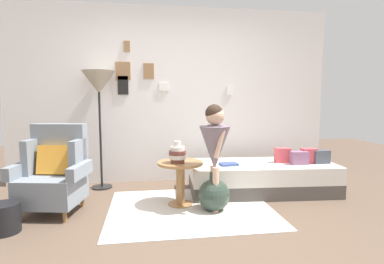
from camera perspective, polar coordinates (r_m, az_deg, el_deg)
name	(u,v)px	position (r m, az deg, el deg)	size (l,w,h in m)	color
ground_plane	(191,234)	(3.00, -0.17, -18.46)	(12.00, 12.00, 0.00)	brown
gallery_wall	(172,95)	(4.66, -3.69, 6.83)	(4.80, 0.12, 2.60)	silver
rug	(191,209)	(3.59, -0.26, -14.13)	(1.83, 1.49, 0.01)	silver
armchair	(54,173)	(3.73, -24.36, -6.95)	(0.83, 0.69, 0.97)	olive
daybed	(262,178)	(4.24, 12.90, -8.30)	(1.95, 0.92, 0.40)	#4C4742
pillow_head	(321,157)	(4.40, 22.94, -4.28)	(0.21, 0.12, 0.17)	#474C56
pillow_mid	(309,156)	(4.36, 20.99, -4.16)	(0.19, 0.12, 0.20)	#D64C56
pillow_back	(299,158)	(4.22, 19.39, -4.59)	(0.22, 0.12, 0.17)	gray
pillow_extra	(282,155)	(4.28, 16.54, -4.18)	(0.19, 0.12, 0.20)	#D64C56
side_table	(180,174)	(3.61, -2.20, -7.93)	(0.53, 0.53, 0.52)	#9E7042
vase_striped	(178,154)	(3.50, -2.72, -4.15)	(0.20, 0.20, 0.25)	brown
floor_lamp	(99,86)	(4.39, -17.03, 8.25)	(0.45, 0.45, 1.63)	black
person_child	(215,143)	(3.34, 4.27, -2.09)	(0.34, 0.34, 1.19)	#D8AD8E
book_on_daybed	(229,164)	(3.98, 6.88, -5.97)	(0.22, 0.16, 0.03)	#3B5091
demijohn_near	(214,195)	(3.50, 4.11, -11.60)	(0.36, 0.36, 0.44)	#2D3D33
magazine_basket	(4,218)	(3.45, -31.67, -13.54)	(0.28, 0.28, 0.28)	black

